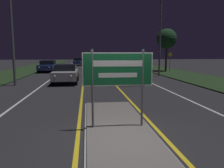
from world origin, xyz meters
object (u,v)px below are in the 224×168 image
(streetlight_left_near, at_px, (11,12))
(car_receding_2, at_px, (122,62))
(streetlight_right_near, at_px, (161,14))
(car_receding_3, at_px, (102,60))
(warning_sign, at_px, (170,60))
(highway_sign, at_px, (118,73))
(car_approaching_0, at_px, (66,73))
(car_approaching_2, at_px, (78,61))
(car_approaching_1, at_px, (48,66))
(car_receding_1, at_px, (114,66))
(car_receding_0, at_px, (129,74))

(streetlight_left_near, height_order, car_receding_2, streetlight_left_near)
(streetlight_right_near, height_order, car_receding_2, streetlight_right_near)
(streetlight_right_near, relative_size, car_receding_3, 2.53)
(warning_sign, bearing_deg, highway_sign, -115.55)
(car_approaching_0, xyz_separation_m, car_approaching_2, (0.00, 26.61, -0.00))
(car_receding_2, distance_m, car_approaching_0, 25.12)
(streetlight_right_near, bearing_deg, car_approaching_2, 112.65)
(car_approaching_1, bearing_deg, streetlight_right_near, -27.15)
(streetlight_right_near, xyz_separation_m, car_receding_2, (-0.78, 19.20, -5.53))
(highway_sign, bearing_deg, car_approaching_2, 93.89)
(car_approaching_0, relative_size, warning_sign, 1.80)
(car_approaching_2, bearing_deg, car_approaching_1, -101.67)
(car_approaching_0, relative_size, car_approaching_1, 0.97)
(car_receding_2, height_order, car_approaching_1, car_approaching_1)
(car_receding_1, distance_m, car_approaching_0, 11.14)
(highway_sign, xyz_separation_m, car_receding_0, (2.49, 10.74, -1.07))
(car_receding_0, bearing_deg, car_receding_1, 89.69)
(highway_sign, xyz_separation_m, warning_sign, (9.27, 19.40, -0.23))
(car_receding_1, distance_m, car_approaching_2, 17.48)
(car_approaching_0, bearing_deg, car_approaching_1, 106.67)
(car_receding_1, bearing_deg, car_approaching_1, 173.41)
(car_receding_1, relative_size, car_approaching_2, 0.85)
(streetlight_right_near, bearing_deg, streetlight_left_near, -156.43)
(car_approaching_2, relative_size, warning_sign, 1.99)
(highway_sign, bearing_deg, streetlight_left_near, 121.29)
(warning_sign, bearing_deg, car_receding_0, -128.09)
(streetlight_right_near, bearing_deg, car_receding_2, 92.32)
(highway_sign, height_order, car_approaching_1, highway_sign)
(car_receding_1, relative_size, warning_sign, 1.70)
(streetlight_left_near, distance_m, car_receding_2, 27.93)
(streetlight_right_near, height_order, car_receding_1, streetlight_right_near)
(car_approaching_0, bearing_deg, car_receding_0, -6.14)
(car_receding_2, height_order, car_approaching_0, car_approaching_0)
(highway_sign, bearing_deg, car_approaching_0, 102.88)
(highway_sign, relative_size, car_approaching_1, 0.53)
(car_receding_3, distance_m, car_approaching_1, 24.58)
(warning_sign, bearing_deg, car_receding_2, 102.27)
(streetlight_right_near, height_order, car_approaching_2, streetlight_right_near)
(highway_sign, relative_size, streetlight_left_near, 0.28)
(car_receding_1, xyz_separation_m, car_approaching_2, (-5.12, 16.72, 0.06))
(car_receding_2, relative_size, warning_sign, 1.84)
(streetlight_left_near, bearing_deg, streetlight_right_near, 23.57)
(streetlight_left_near, relative_size, car_receding_1, 2.06)
(highway_sign, height_order, car_receding_1, highway_sign)
(car_receding_3, bearing_deg, car_receding_1, -90.61)
(highway_sign, xyz_separation_m, car_receding_2, (5.90, 34.93, -1.00))
(car_receding_0, distance_m, car_receding_1, 10.43)
(streetlight_left_near, distance_m, car_approaching_1, 12.81)
(car_receding_0, distance_m, car_receding_2, 24.43)
(car_receding_0, distance_m, warning_sign, 11.04)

